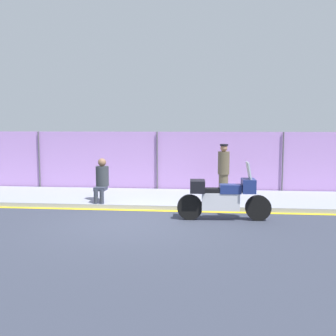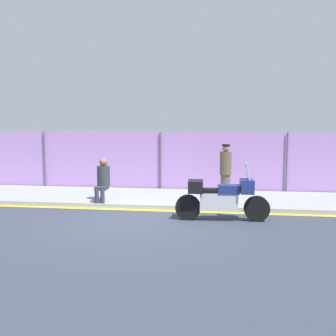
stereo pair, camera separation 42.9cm
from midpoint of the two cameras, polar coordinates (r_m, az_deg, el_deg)
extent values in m
plane|color=#333847|center=(9.69, -3.82, -7.78)|extent=(120.00, 120.00, 0.00)
cube|color=#8E93A3|center=(12.38, -1.15, -4.36)|extent=(31.65, 2.87, 0.13)
cube|color=gold|center=(10.93, -2.43, -6.13)|extent=(31.65, 0.18, 0.01)
cube|color=#AD7FC6|center=(13.74, -0.15, 0.88)|extent=(30.07, 0.08, 2.11)
cylinder|color=#4C4C51|center=(14.85, -16.70, 1.03)|extent=(0.05, 0.05, 2.11)
cylinder|color=#4C4C51|center=(13.64, -0.21, 0.84)|extent=(0.05, 0.05, 2.11)
cylinder|color=#4C4C51|center=(13.70, 17.72, 0.57)|extent=(0.05, 0.05, 2.11)
cylinder|color=black|center=(9.93, 13.99, -5.75)|extent=(0.64, 0.17, 0.63)
cylinder|color=black|center=(9.82, 4.17, -5.72)|extent=(0.64, 0.17, 0.63)
cube|color=silver|center=(9.80, 8.63, -4.85)|extent=(0.94, 0.32, 0.44)
cube|color=navy|center=(9.76, 10.05, -3.06)|extent=(0.53, 0.33, 0.22)
cube|color=black|center=(9.75, 8.06, -3.28)|extent=(0.61, 0.31, 0.10)
cube|color=navy|center=(9.79, 12.61, -2.61)|extent=(0.34, 0.49, 0.34)
cube|color=silver|center=(9.74, 12.67, -0.40)|extent=(0.12, 0.42, 0.42)
cube|color=black|center=(9.72, 5.29, -2.67)|extent=(0.38, 0.52, 0.30)
cylinder|color=brown|center=(12.30, 9.30, -2.56)|extent=(0.29, 0.29, 0.70)
cylinder|color=brown|center=(12.21, 9.36, 0.70)|extent=(0.36, 0.36, 0.70)
sphere|color=#A37556|center=(12.17, 9.40, 2.86)|extent=(0.22, 0.22, 0.22)
cylinder|color=black|center=(12.17, 9.41, 3.30)|extent=(0.25, 0.25, 0.05)
cylinder|color=#2D3342|center=(11.37, -9.24, -4.05)|extent=(0.12, 0.12, 0.40)
cylinder|color=#2D3342|center=(11.32, -8.41, -4.08)|extent=(0.12, 0.12, 0.40)
cube|color=#2D3342|center=(11.50, -8.55, -2.90)|extent=(0.32, 0.40, 0.10)
cylinder|color=#2D3338|center=(11.64, -8.30, -1.11)|extent=(0.38, 0.38, 0.57)
sphere|color=brown|center=(11.60, -8.33, 0.86)|extent=(0.23, 0.23, 0.23)
camera|label=1|loc=(0.21, -88.86, 0.13)|focal=42.00mm
camera|label=2|loc=(0.21, 91.14, -0.13)|focal=42.00mm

